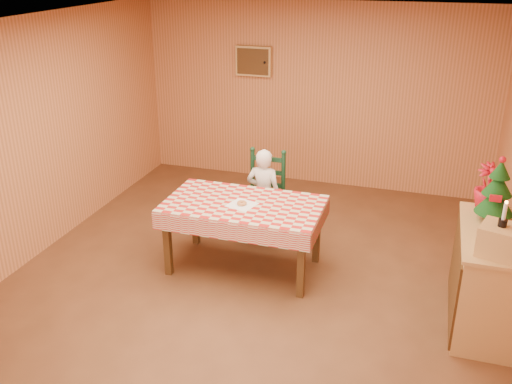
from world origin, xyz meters
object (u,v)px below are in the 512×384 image
dining_table (244,210)px  seated_child (264,195)px  ladder_chair (265,198)px  storage_bin (480,295)px  crate (499,240)px  christmas_tree (497,192)px  shelf_unit (484,278)px

dining_table → seated_child: (0.00, 0.73, -0.13)m
ladder_chair → storage_bin: ladder_chair is taller
crate → christmas_tree: size_ratio=0.48×
dining_table → storage_bin: dining_table is taller
shelf_unit → christmas_tree: bearing=88.0°
shelf_unit → storage_bin: (0.01, 0.15, -0.28)m
seated_child → storage_bin: size_ratio=2.97×
seated_child → storage_bin: 2.58m
crate → christmas_tree: (-0.00, 0.65, 0.16)m
christmas_tree → storage_bin: christmas_tree is taller
ladder_chair → seated_child: (0.00, -0.06, 0.06)m
dining_table → seated_child: 0.74m
seated_child → dining_table: bearing=90.0°
dining_table → shelf_unit: 2.42m
shelf_unit → seated_child: bearing=157.2°
seated_child → crate: crate is taller
seated_child → shelf_unit: (2.39, -1.01, -0.10)m
ladder_chair → shelf_unit: ladder_chair is taller
dining_table → shelf_unit: size_ratio=1.34×
crate → storage_bin: 1.02m
crate → storage_bin: (-0.00, 0.55, -0.87)m
seated_child → storage_bin: bearing=160.3°
ladder_chair → christmas_tree: bearing=-18.7°
dining_table → christmas_tree: (2.40, -0.03, 0.52)m
seated_child → christmas_tree: (2.40, -0.76, 0.65)m
seated_child → ladder_chair: bearing=-90.0°
storage_bin → christmas_tree: bearing=89.2°
seated_child → christmas_tree: bearing=162.5°
ladder_chair → crate: (2.40, -1.46, 0.55)m
seated_child → crate: (2.40, -1.41, 0.49)m
christmas_tree → storage_bin: (-0.00, -0.10, -1.02)m
dining_table → seated_child: seated_child is taller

